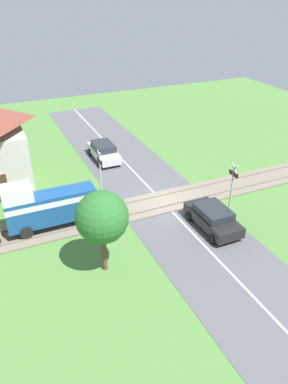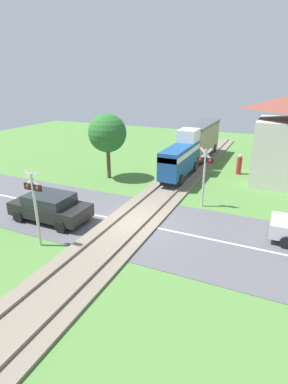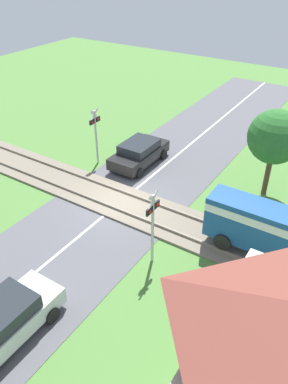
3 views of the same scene
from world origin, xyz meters
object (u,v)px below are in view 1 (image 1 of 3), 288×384
at_px(car_far_side, 104,151).
at_px(crossing_signal_west_approach, 233,181).
at_px(car_near_crossing, 213,217).
at_px(crossing_signal_east_approach, 100,168).

xyz_separation_m(car_far_side, crossing_signal_west_approach, (-11.41, -5.09, 1.42)).
relative_size(car_near_crossing, car_far_side, 0.95).
xyz_separation_m(car_near_crossing, crossing_signal_west_approach, (1.28, -2.21, 1.44)).
height_order(crossing_signal_west_approach, crossing_signal_east_approach, same).
height_order(car_near_crossing, crossing_signal_east_approach, crossing_signal_east_approach).
bearing_deg(car_near_crossing, car_far_side, 12.78).
bearing_deg(crossing_signal_east_approach, car_far_side, -20.35).
relative_size(car_near_crossing, crossing_signal_west_approach, 1.19).
height_order(car_far_side, crossing_signal_east_approach, crossing_signal_east_approach).
relative_size(crossing_signal_west_approach, crossing_signal_east_approach, 1.00).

